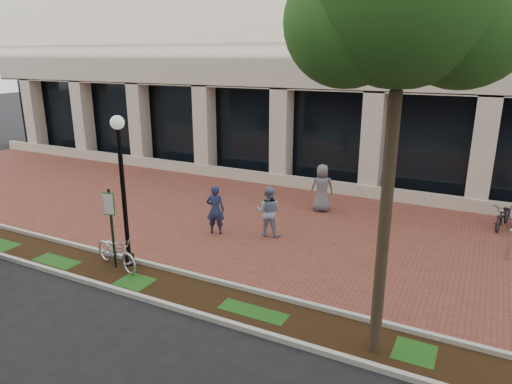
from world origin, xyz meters
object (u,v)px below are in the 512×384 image
at_px(pedestrian_right, 322,188).
at_px(pedestrian_left, 215,210).
at_px(locked_bicycle, 116,251).
at_px(pedestrian_mid, 269,211).
at_px(lamppost, 123,184).
at_px(bollard, 509,244).
at_px(parking_sign, 111,218).

bearing_deg(pedestrian_right, pedestrian_left, 32.25).
bearing_deg(locked_bicycle, pedestrian_right, -10.73).
height_order(pedestrian_mid, pedestrian_right, pedestrian_right).
height_order(lamppost, pedestrian_right, lamppost).
xyz_separation_m(locked_bicycle, bollard, (9.45, 5.35, 0.01)).
height_order(parking_sign, lamppost, lamppost).
relative_size(parking_sign, pedestrian_left, 1.38).
distance_m(lamppost, pedestrian_right, 7.58).
bearing_deg(bollard, parking_sign, -150.33).
distance_m(locked_bicycle, pedestrian_right, 7.78).
bearing_deg(parking_sign, pedestrian_mid, 45.84).
bearing_deg(parking_sign, pedestrian_left, 61.72).
height_order(parking_sign, locked_bicycle, parking_sign).
height_order(pedestrian_left, pedestrian_right, pedestrian_right).
bearing_deg(parking_sign, lamppost, 47.72).
height_order(lamppost, bollard, lamppost).
bearing_deg(bollard, pedestrian_left, -166.37).
relative_size(locked_bicycle, bollard, 1.91).
height_order(pedestrian_left, bollard, pedestrian_left).
relative_size(pedestrian_right, bollard, 1.86).
bearing_deg(pedestrian_left, pedestrian_mid, -176.30).
distance_m(pedestrian_left, bollard, 8.63).
bearing_deg(pedestrian_mid, lamppost, 45.39).
xyz_separation_m(pedestrian_right, bollard, (6.09, -1.65, -0.40)).
xyz_separation_m(pedestrian_mid, pedestrian_right, (0.70, 3.06, 0.07)).
xyz_separation_m(parking_sign, lamppost, (0.21, 0.33, 0.89)).
relative_size(parking_sign, locked_bicycle, 1.24).
distance_m(lamppost, bollard, 10.74).
relative_size(pedestrian_left, pedestrian_right, 0.92).
height_order(pedestrian_right, bollard, pedestrian_right).
xyz_separation_m(lamppost, pedestrian_right, (3.19, 6.73, -1.44)).
relative_size(pedestrian_left, pedestrian_mid, 1.00).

